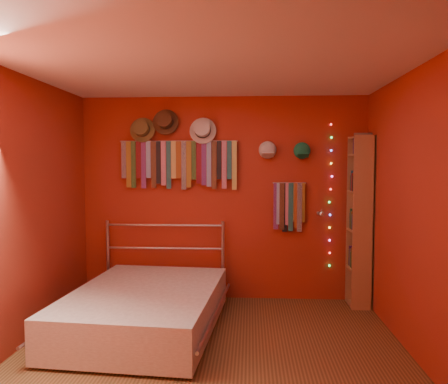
% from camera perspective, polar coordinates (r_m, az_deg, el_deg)
% --- Properties ---
extents(ground, '(3.50, 3.50, 0.00)m').
position_cam_1_polar(ground, '(4.01, -1.80, -21.03)').
color(ground, '#51371B').
rests_on(ground, ground).
extents(back_wall, '(3.50, 0.02, 2.50)m').
position_cam_1_polar(back_wall, '(5.40, -0.12, -0.84)').
color(back_wall, '#953318').
rests_on(back_wall, ground).
extents(right_wall, '(0.02, 3.50, 2.50)m').
position_cam_1_polar(right_wall, '(3.91, 24.62, -2.91)').
color(right_wall, '#953318').
rests_on(right_wall, ground).
extents(left_wall, '(0.02, 3.50, 2.50)m').
position_cam_1_polar(left_wall, '(4.21, -26.34, -2.52)').
color(left_wall, '#953318').
rests_on(left_wall, ground).
extents(ceiling, '(3.50, 3.50, 0.02)m').
position_cam_1_polar(ceiling, '(3.73, -1.88, 16.42)').
color(ceiling, white).
rests_on(ceiling, back_wall).
extents(tie_rack, '(1.45, 0.03, 0.60)m').
position_cam_1_polar(tie_rack, '(5.38, -5.91, 3.93)').
color(tie_rack, '#B1B1B6').
rests_on(tie_rack, back_wall).
extents(small_tie_rack, '(0.40, 0.03, 0.60)m').
position_cam_1_polar(small_tie_rack, '(5.35, 8.49, -1.66)').
color(small_tie_rack, '#B1B1B6').
rests_on(small_tie_rack, back_wall).
extents(fedora_olive, '(0.31, 0.17, 0.31)m').
position_cam_1_polar(fedora_olive, '(5.46, -10.70, 8.09)').
color(fedora_olive, brown).
rests_on(fedora_olive, back_wall).
extents(fedora_brown, '(0.32, 0.17, 0.31)m').
position_cam_1_polar(fedora_brown, '(5.40, -7.71, 9.18)').
color(fedora_brown, '#4C301B').
rests_on(fedora_brown, back_wall).
extents(fedora_white, '(0.33, 0.18, 0.32)m').
position_cam_1_polar(fedora_white, '(5.32, -2.82, 8.13)').
color(fedora_white, beige).
rests_on(fedora_white, back_wall).
extents(cap_white, '(0.20, 0.25, 0.20)m').
position_cam_1_polar(cap_white, '(5.33, 5.70, 5.47)').
color(cap_white, silver).
rests_on(cap_white, back_wall).
extents(cap_green, '(0.19, 0.24, 0.19)m').
position_cam_1_polar(cap_green, '(5.36, 10.15, 5.32)').
color(cap_green, '#1B7D50').
rests_on(cap_green, back_wall).
extents(fairy_lights, '(0.05, 0.02, 1.74)m').
position_cam_1_polar(fairy_lights, '(5.44, 13.73, -0.47)').
color(fairy_lights, '#FF3333').
rests_on(fairy_lights, back_wall).
extents(reading_lamp, '(0.07, 0.30, 0.09)m').
position_cam_1_polar(reading_lamp, '(5.24, 12.56, -2.75)').
color(reading_lamp, '#B1B1B6').
rests_on(reading_lamp, back_wall).
extents(bookshelf, '(0.25, 0.34, 2.00)m').
position_cam_1_polar(bookshelf, '(5.36, 17.72, -3.55)').
color(bookshelf, '#AB704D').
rests_on(bookshelf, ground).
extents(bed, '(1.62, 2.07, 0.98)m').
position_cam_1_polar(bed, '(4.62, -10.23, -14.67)').
color(bed, '#B1B1B6').
rests_on(bed, ground).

